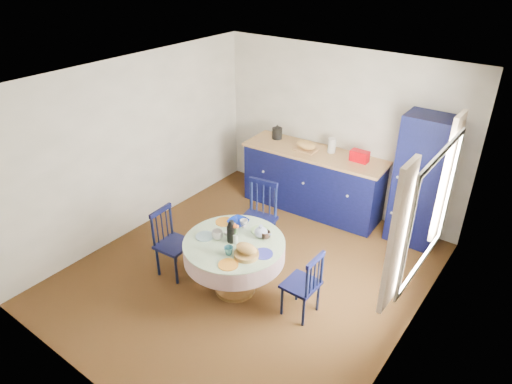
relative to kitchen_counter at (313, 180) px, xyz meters
The scene contains 17 objects.
floor 1.98m from the kitchen_counter, 84.30° to the right, with size 4.50×4.50×0.00m, color black.
ceiling 2.76m from the kitchen_counter, 84.30° to the right, with size 4.50×4.50×0.00m, color white.
wall_back 0.84m from the kitchen_counter, 61.52° to the left, with size 4.00×0.02×2.50m, color white.
wall_left 2.73m from the kitchen_counter, 133.61° to the right, with size 0.02×4.50×2.50m, color white.
wall_right 2.99m from the kitchen_counter, 40.96° to the right, with size 0.02×4.50×2.50m, color white.
window 2.86m from the kitchen_counter, 36.76° to the right, with size 0.10×1.74×1.45m.
kitchen_counter is the anchor object (origin of this frame).
pantry_cabinet 1.65m from the kitchen_counter, ahead, with size 0.66×0.49×1.86m.
dining_table 2.28m from the kitchen_counter, 83.24° to the right, with size 1.19×1.19×1.00m.
chair_left 2.53m from the kitchen_counter, 103.90° to the right, with size 0.41×0.43×0.90m.
chair_far 1.42m from the kitchen_counter, 90.83° to the right, with size 0.51×0.50×1.02m.
chair_right 2.41m from the kitchen_counter, 61.88° to the right, with size 0.37×0.39×0.85m.
mug_a 2.34m from the kitchen_counter, 88.44° to the right, with size 0.14×0.14×0.11m, color silver.
mug_b 2.53m from the kitchen_counter, 81.65° to the right, with size 0.11×0.11×0.10m, color #30707E.
mug_c 2.07m from the kitchen_counter, 75.54° to the right, with size 0.12×0.12×0.10m, color black.
mug_d 1.97m from the kitchen_counter, 85.43° to the right, with size 0.10×0.10×0.09m, color silver.
cobalt_bowl 1.96m from the kitchen_counter, 87.93° to the right, with size 0.24×0.24×0.06m, color #031365.
Camera 1 is at (2.87, -3.70, 3.78)m, focal length 32.00 mm.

